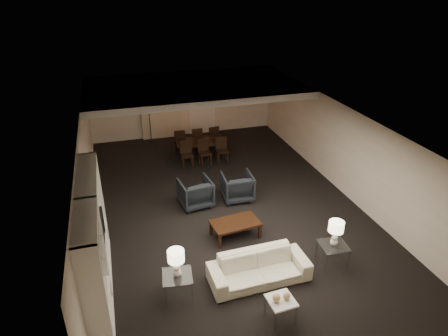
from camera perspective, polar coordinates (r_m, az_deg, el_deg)
The scene contains 35 objects.
floor at distance 11.17m, azimuth 0.00°, elevation -5.07°, with size 11.00×11.00×0.00m, color black.
ceiling at distance 10.09m, azimuth 0.00°, elevation 7.14°, with size 7.00×11.00×0.02m, color silver.
wall_back at distance 15.57m, azimuth -5.80°, elevation 9.13°, with size 7.00×0.02×2.50m, color #C4B39E.
wall_front at distance 6.43m, azimuth 14.90°, elevation -20.03°, with size 7.00×0.02×2.50m, color #C4B39E.
wall_left at distance 10.25m, azimuth -19.13°, elevation -1.70°, with size 0.02×11.00×2.50m, color #C4B39E.
wall_right at distance 11.95m, azimuth 16.34°, elevation 2.75°, with size 0.02×11.00×2.50m, color #C4B39E.
ceiling_soffit at distance 13.37m, azimuth -4.33°, elevation 11.44°, with size 7.00×4.00×0.20m, color silver.
curtains at distance 15.38m, azimuth -9.06°, elevation 8.52°, with size 1.50×0.12×2.40m, color beige.
door at distance 15.74m, azimuth -3.22°, elevation 8.65°, with size 0.90×0.05×2.10m, color silver.
painting at distance 15.95m, azimuth 1.73°, elevation 10.79°, with size 0.95×0.04×0.65m, color #142D38.
media_unit at distance 8.05m, azimuth -17.97°, elevation -10.40°, with size 0.38×3.40×2.35m, color white, non-canonical shape.
pendant_light at distance 13.57m, azimuth -3.00°, elevation 9.59°, with size 0.52×0.52×0.24m, color #D8591E.
sofa at distance 8.52m, azimuth 5.03°, elevation -14.07°, with size 2.08×0.81×0.61m, color beige.
coffee_table at distance 9.77m, azimuth 1.62°, elevation -8.72°, with size 1.14×0.67×0.41m, color black, non-canonical shape.
armchair_left at distance 10.93m, azimuth -4.11°, elevation -3.52°, with size 0.83×0.85×0.77m, color black.
armchair_right at distance 11.21m, azimuth 1.89°, elevation -2.66°, with size 0.83×0.85×0.77m, color black.
side_table_left at distance 8.21m, azimuth -6.60°, elevation -16.41°, with size 0.57×0.57×0.53m, color white, non-canonical shape.
side_table_right at distance 9.19m, azimuth 15.18°, elevation -11.88°, with size 0.57×0.57×0.53m, color silver, non-canonical shape.
table_lamp_left at distance 7.84m, azimuth -6.82°, elevation -13.39°, with size 0.32×0.32×0.59m, color beige, non-canonical shape.
table_lamp_right at distance 8.87m, azimuth 15.61°, elevation -9.02°, with size 0.32×0.32×0.59m, color beige, non-canonical shape.
marble_table at distance 7.84m, azimuth 8.06°, elevation -19.37°, with size 0.48×0.48×0.48m, color white, non-canonical shape.
gold_gourd_a at distance 7.58m, azimuth 7.49°, elevation -17.89°, with size 0.15×0.15×0.15m, color #E7C17A.
gold_gourd_b at distance 7.66m, azimuth 8.92°, elevation -17.59°, with size 0.13×0.13×0.13m, color tan.
television at distance 8.57m, azimuth -17.67°, elevation -8.85°, with size 0.14×1.06×0.61m, color black.
vase_blue at distance 7.32m, azimuth -17.91°, elevation -14.81°, with size 0.18×0.18×0.18m, color navy.
vase_amber at distance 7.18m, azimuth -18.47°, elevation -10.68°, with size 0.18×0.18×0.18m, color #D08645.
floor_speaker at distance 9.96m, azimuth -16.89°, elevation -6.75°, with size 0.12×0.12×1.13m, color black.
dining_table at distance 13.85m, azimuth -3.39°, elevation 2.74°, with size 1.64×0.91×0.58m, color black.
chair_nl at distance 13.10m, azimuth -5.30°, elevation 1.91°, with size 0.40×0.40×0.86m, color black, non-canonical shape.
chair_nm at distance 13.21m, azimuth -2.75°, elevation 2.22°, with size 0.40×0.40×0.86m, color black, non-canonical shape.
chair_nr at distance 13.35m, azimuth -0.25°, elevation 2.52°, with size 0.40×0.40×0.86m, color black, non-canonical shape.
chair_fl at distance 14.27m, azimuth -6.36°, elevation 3.97°, with size 0.40×0.40×0.86m, color black, non-canonical shape.
chair_fm at distance 14.38m, azimuth -4.00°, elevation 4.24°, with size 0.40×0.40×0.86m, color black, non-canonical shape.
chair_fr at distance 14.51m, azimuth -1.68°, elevation 4.50°, with size 0.40×0.40×0.86m, color black, non-canonical shape.
floor_lamp at distance 15.23m, azimuth -10.58°, elevation 6.89°, with size 0.25×0.25×1.73m, color black, non-canonical shape.
Camera 1 is at (-2.69, -9.15, 5.81)m, focal length 32.00 mm.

